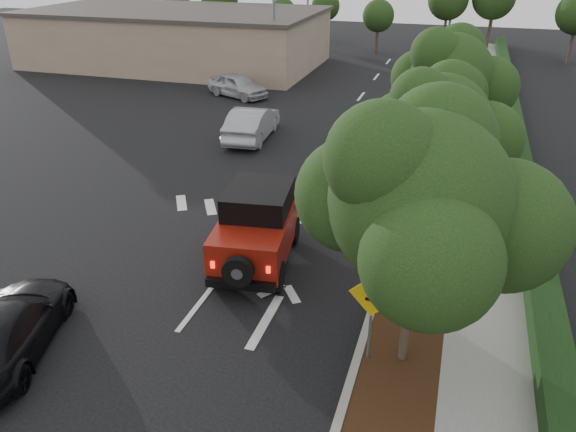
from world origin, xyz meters
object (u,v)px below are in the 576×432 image
at_px(black_suv_oncoming, 8,328).
at_px(silver_suv_ahead, 374,167).
at_px(red_jeep, 258,224).
at_px(speed_hump_sign, 372,306).

bearing_deg(black_suv_oncoming, silver_suv_ahead, -134.84).
distance_m(red_jeep, silver_suv_ahead, 7.36).
relative_size(red_jeep, silver_suv_ahead, 0.87).
bearing_deg(red_jeep, silver_suv_ahead, 63.20).
bearing_deg(black_suv_oncoming, red_jeep, -142.94).
bearing_deg(silver_suv_ahead, black_suv_oncoming, -121.94).
relative_size(silver_suv_ahead, black_suv_oncoming, 1.16).
bearing_deg(silver_suv_ahead, speed_hump_sign, -85.91).
bearing_deg(red_jeep, speed_hump_sign, -50.38).
relative_size(silver_suv_ahead, speed_hump_sign, 2.39).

